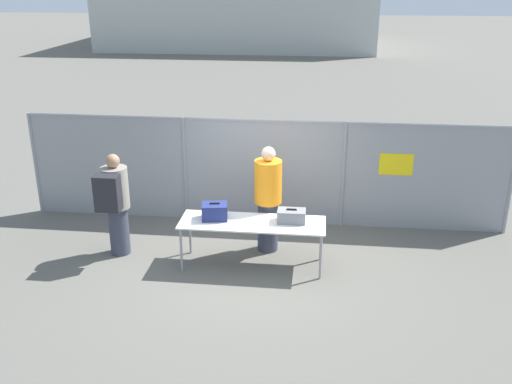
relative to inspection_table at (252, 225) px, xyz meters
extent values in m
plane|color=#605E56|center=(-0.02, 0.07, -0.72)|extent=(120.00, 120.00, 0.00)
cylinder|color=gray|center=(-4.46, 1.77, 0.28)|extent=(0.07, 0.07, 2.00)
cylinder|color=gray|center=(-1.50, 1.77, 0.28)|extent=(0.07, 0.07, 2.00)
cylinder|color=gray|center=(1.46, 1.77, 0.28)|extent=(0.07, 0.07, 2.00)
cylinder|color=gray|center=(4.43, 1.77, 0.28)|extent=(0.07, 0.07, 2.00)
cube|color=gray|center=(-0.02, 1.77, 0.28)|extent=(8.88, 0.01, 2.00)
cube|color=gray|center=(-0.02, 1.77, 1.25)|extent=(8.88, 0.04, 0.04)
cube|color=yellow|center=(2.39, 1.76, 0.52)|extent=(0.60, 0.01, 0.40)
cube|color=silver|center=(0.00, 0.00, 0.04)|extent=(2.31, 0.75, 0.02)
cylinder|color=#99999E|center=(-1.10, -0.32, -0.35)|extent=(0.04, 0.04, 0.75)
cylinder|color=#99999E|center=(1.10, -0.32, -0.35)|extent=(0.04, 0.04, 0.75)
cylinder|color=#99999E|center=(-1.10, 0.32, -0.35)|extent=(0.04, 0.04, 0.75)
cylinder|color=#99999E|center=(1.10, 0.32, -0.35)|extent=(0.04, 0.04, 0.75)
cube|color=navy|center=(-0.61, 0.06, 0.18)|extent=(0.45, 0.37, 0.25)
cube|color=black|center=(-0.61, 0.06, 0.32)|extent=(0.16, 0.05, 0.02)
cube|color=slate|center=(0.61, 0.07, 0.15)|extent=(0.45, 0.28, 0.20)
cube|color=black|center=(0.61, 0.07, 0.26)|extent=(0.16, 0.03, 0.02)
cylinder|color=#383D4C|center=(-2.28, 0.19, -0.30)|extent=(0.33, 0.33, 0.83)
cylinder|color=gray|center=(-2.28, 0.19, 0.46)|extent=(0.43, 0.43, 0.69)
sphere|color=#A57A5B|center=(-2.28, 0.19, 0.92)|extent=(0.23, 0.23, 0.23)
cube|color=#232328|center=(-2.28, -0.15, 0.49)|extent=(0.39, 0.24, 0.58)
cylinder|color=#383D4C|center=(0.19, 0.61, -0.28)|extent=(0.35, 0.35, 0.87)
cylinder|color=orange|center=(0.19, 0.61, 0.52)|extent=(0.45, 0.45, 0.73)
sphere|color=beige|center=(0.19, 0.61, 1.00)|extent=(0.24, 0.24, 0.24)
cube|color=white|center=(0.85, 3.05, -0.28)|extent=(2.77, 1.30, 0.52)
sphere|color=black|center=(0.36, 2.33, -0.40)|extent=(0.65, 0.65, 0.65)
sphere|color=black|center=(0.36, 3.77, -0.40)|extent=(0.65, 0.65, 0.65)
cylinder|color=#59595B|center=(-1.02, 3.05, -0.49)|extent=(0.97, 0.06, 0.06)
cube|color=#B2B7B2|center=(-4.33, 30.73, 2.00)|extent=(16.68, 11.19, 5.44)
camera|label=1|loc=(1.01, -8.19, 3.74)|focal=40.00mm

